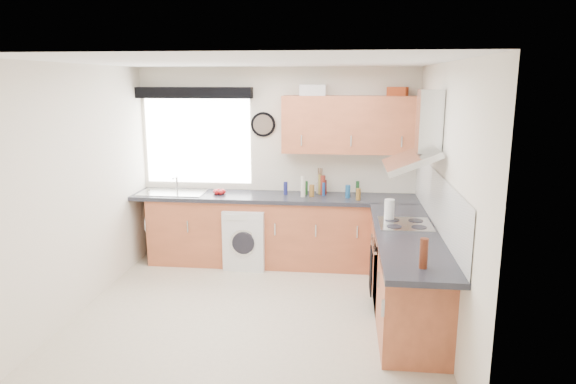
# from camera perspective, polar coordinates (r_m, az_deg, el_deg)

# --- Properties ---
(ground_plane) EXTENTS (3.60, 3.60, 0.00)m
(ground_plane) POSITION_cam_1_polar(r_m,az_deg,el_deg) (5.39, -3.74, -13.41)
(ground_plane) COLOR beige
(ceiling) EXTENTS (3.60, 3.60, 0.02)m
(ceiling) POSITION_cam_1_polar(r_m,az_deg,el_deg) (4.86, -4.16, 14.22)
(ceiling) COLOR white
(ceiling) RESTS_ON wall_back
(wall_back) EXTENTS (3.60, 0.02, 2.50)m
(wall_back) POSITION_cam_1_polar(r_m,az_deg,el_deg) (6.72, -1.23, 3.02)
(wall_back) COLOR silver
(wall_back) RESTS_ON ground_plane
(wall_front) EXTENTS (3.60, 0.02, 2.50)m
(wall_front) POSITION_cam_1_polar(r_m,az_deg,el_deg) (3.29, -9.53, -7.16)
(wall_front) COLOR silver
(wall_front) RESTS_ON ground_plane
(wall_left) EXTENTS (0.02, 3.60, 2.50)m
(wall_left) POSITION_cam_1_polar(r_m,az_deg,el_deg) (5.58, -22.46, 0.15)
(wall_left) COLOR silver
(wall_left) RESTS_ON ground_plane
(wall_right) EXTENTS (0.02, 3.60, 2.50)m
(wall_right) POSITION_cam_1_polar(r_m,az_deg,el_deg) (4.98, 16.88, -0.81)
(wall_right) COLOR silver
(wall_right) RESTS_ON ground_plane
(window) EXTENTS (1.40, 0.02, 1.10)m
(window) POSITION_cam_1_polar(r_m,az_deg,el_deg) (6.89, -9.99, 5.58)
(window) COLOR silver
(window) RESTS_ON wall_back
(window_blind) EXTENTS (1.50, 0.18, 0.14)m
(window_blind) POSITION_cam_1_polar(r_m,az_deg,el_deg) (6.76, -10.41, 10.80)
(window_blind) COLOR black
(window_blind) RESTS_ON wall_back
(splashback) EXTENTS (0.01, 3.00, 0.54)m
(splashback) POSITION_cam_1_polar(r_m,az_deg,el_deg) (5.29, 16.15, -0.81)
(splashback) COLOR white
(splashback) RESTS_ON wall_right
(base_cab_back) EXTENTS (3.00, 0.58, 0.86)m
(base_cab_back) POSITION_cam_1_polar(r_m,az_deg,el_deg) (6.64, -2.38, -4.37)
(base_cab_back) COLOR #9A4C2E
(base_cab_back) RESTS_ON ground_plane
(base_cab_corner) EXTENTS (0.60, 0.60, 0.86)m
(base_cab_corner) POSITION_cam_1_polar(r_m,az_deg,el_deg) (6.59, 11.54, -4.75)
(base_cab_corner) COLOR #9A4C2E
(base_cab_corner) RESTS_ON ground_plane
(base_cab_right) EXTENTS (0.58, 2.10, 0.86)m
(base_cab_right) POSITION_cam_1_polar(r_m,az_deg,el_deg) (5.32, 12.93, -9.00)
(base_cab_right) COLOR #9A4C2E
(base_cab_right) RESTS_ON ground_plane
(worktop_back) EXTENTS (3.60, 0.62, 0.05)m
(worktop_back) POSITION_cam_1_polar(r_m,az_deg,el_deg) (6.50, -1.56, -0.58)
(worktop_back) COLOR black
(worktop_back) RESTS_ON base_cab_back
(worktop_right) EXTENTS (0.62, 2.42, 0.05)m
(worktop_right) POSITION_cam_1_polar(r_m,az_deg,el_deg) (5.03, 13.25, -4.79)
(worktop_right) COLOR black
(worktop_right) RESTS_ON base_cab_right
(sink) EXTENTS (0.84, 0.46, 0.10)m
(sink) POSITION_cam_1_polar(r_m,az_deg,el_deg) (6.79, -12.75, 0.24)
(sink) COLOR #B8BDBF
(sink) RESTS_ON worktop_back
(oven) EXTENTS (0.56, 0.58, 0.85)m
(oven) POSITION_cam_1_polar(r_m,az_deg,el_deg) (5.46, 12.64, -8.48)
(oven) COLOR black
(oven) RESTS_ON ground_plane
(hob_plate) EXTENTS (0.52, 0.52, 0.01)m
(hob_plate) POSITION_cam_1_polar(r_m,az_deg,el_deg) (5.31, 12.89, -3.51)
(hob_plate) COLOR #B8BDBF
(hob_plate) RESTS_ON worktop_right
(extractor_hood) EXTENTS (0.52, 0.78, 0.66)m
(extractor_hood) POSITION_cam_1_polar(r_m,az_deg,el_deg) (5.16, 14.45, 5.63)
(extractor_hood) COLOR #B8BDBF
(extractor_hood) RESTS_ON wall_right
(upper_cabinets) EXTENTS (1.70, 0.35, 0.70)m
(upper_cabinets) POSITION_cam_1_polar(r_m,az_deg,el_deg) (6.42, 7.04, 7.44)
(upper_cabinets) COLOR #9A4C2E
(upper_cabinets) RESTS_ON wall_back
(washing_machine) EXTENTS (0.54, 0.52, 0.76)m
(washing_machine) POSITION_cam_1_polar(r_m,az_deg,el_deg) (6.59, -4.55, -4.98)
(washing_machine) COLOR silver
(washing_machine) RESTS_ON ground_plane
(wall_clock) EXTENTS (0.32, 0.04, 0.32)m
(wall_clock) POSITION_cam_1_polar(r_m,az_deg,el_deg) (6.64, -2.80, 7.49)
(wall_clock) COLOR black
(wall_clock) RESTS_ON wall_back
(casserole) EXTENTS (0.34, 0.25, 0.13)m
(casserole) POSITION_cam_1_polar(r_m,az_deg,el_deg) (6.48, 2.71, 11.25)
(casserole) COLOR silver
(casserole) RESTS_ON upper_cabinets
(storage_box) EXTENTS (0.27, 0.25, 0.11)m
(storage_box) POSITION_cam_1_polar(r_m,az_deg,el_deg) (6.53, 12.08, 10.88)
(storage_box) COLOR #AB3D18
(storage_box) RESTS_ON upper_cabinets
(utensil_pot) EXTENTS (0.12, 0.12, 0.13)m
(utensil_pot) POSITION_cam_1_polar(r_m,az_deg,el_deg) (6.62, 3.56, 0.46)
(utensil_pot) COLOR #A18D7E
(utensil_pot) RESTS_ON worktop_back
(kitchen_roll) EXTENTS (0.12, 0.12, 0.22)m
(kitchen_roll) POSITION_cam_1_polar(r_m,az_deg,el_deg) (5.41, 11.19, -1.97)
(kitchen_roll) COLOR silver
(kitchen_roll) RESTS_ON worktop_right
(tomato_cluster) EXTENTS (0.17, 0.17, 0.06)m
(tomato_cluster) POSITION_cam_1_polar(r_m,az_deg,el_deg) (6.61, -7.63, 0.04)
(tomato_cluster) COLOR #A71114
(tomato_cluster) RESTS_ON worktop_back
(jar_0) EXTENTS (0.06, 0.06, 0.25)m
(jar_0) POSITION_cam_1_polar(r_m,az_deg,el_deg) (6.52, 3.88, 0.77)
(jar_0) COLOR maroon
(jar_0) RESTS_ON worktop_back
(jar_1) EXTENTS (0.06, 0.06, 0.14)m
(jar_1) POSITION_cam_1_polar(r_m,az_deg,el_deg) (6.28, 7.82, -0.26)
(jar_1) COLOR brown
(jar_1) RESTS_ON worktop_back
(jar_2) EXTENTS (0.06, 0.06, 0.25)m
(jar_2) POSITION_cam_1_polar(r_m,az_deg,el_deg) (6.39, 1.69, 0.59)
(jar_2) COLOR beige
(jar_2) RESTS_ON worktop_back
(jar_3) EXTENTS (0.04, 0.04, 0.18)m
(jar_3) POSITION_cam_1_polar(r_m,az_deg,el_deg) (6.51, 2.04, 0.46)
(jar_3) COLOR #1D5220
(jar_3) RESTS_ON worktop_back
(jar_4) EXTENTS (0.05, 0.05, 0.16)m
(jar_4) POSITION_cam_1_polar(r_m,az_deg,el_deg) (6.52, -0.28, 0.42)
(jar_4) COLOR navy
(jar_4) RESTS_ON worktop_back
(jar_5) EXTENTS (0.04, 0.04, 0.25)m
(jar_5) POSITION_cam_1_polar(r_m,az_deg,el_deg) (6.54, 3.57, 0.85)
(jar_5) COLOR olive
(jar_5) RESTS_ON worktop_back
(jar_6) EXTENTS (0.04, 0.04, 0.17)m
(jar_6) POSITION_cam_1_polar(r_m,az_deg,el_deg) (6.60, 7.73, 0.48)
(jar_6) COLOR #1A4B21
(jar_6) RESTS_ON worktop_back
(jar_7) EXTENTS (0.06, 0.06, 0.15)m
(jar_7) POSITION_cam_1_polar(r_m,az_deg,el_deg) (6.42, 2.65, 0.15)
(jar_7) COLOR brown
(jar_7) RESTS_ON worktop_back
(jar_8) EXTENTS (0.04, 0.04, 0.17)m
(jar_8) POSITION_cam_1_polar(r_m,az_deg,el_deg) (6.46, 3.99, 0.30)
(jar_8) COLOR navy
(jar_8) RESTS_ON worktop_back
(jar_9) EXTENTS (0.06, 0.06, 0.16)m
(jar_9) POSITION_cam_1_polar(r_m,az_deg,el_deg) (6.38, 6.66, 0.05)
(jar_9) COLOR navy
(jar_9) RESTS_ON worktop_back
(jar_10) EXTENTS (0.05, 0.05, 0.15)m
(jar_10) POSITION_cam_1_polar(r_m,az_deg,el_deg) (6.51, 6.71, 0.23)
(jar_10) COLOR #9E9187
(jar_10) RESTS_ON worktop_back
(jar_11) EXTENTS (0.04, 0.04, 0.18)m
(jar_11) POSITION_cam_1_polar(r_m,az_deg,el_deg) (6.56, 4.15, 0.55)
(jar_11) COLOR maroon
(jar_11) RESTS_ON worktop_back
(bottle_0) EXTENTS (0.06, 0.06, 0.24)m
(bottle_0) POSITION_cam_1_polar(r_m,az_deg,el_deg) (4.12, 14.84, -6.60)
(bottle_0) COLOR #522011
(bottle_0) RESTS_ON worktop_right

